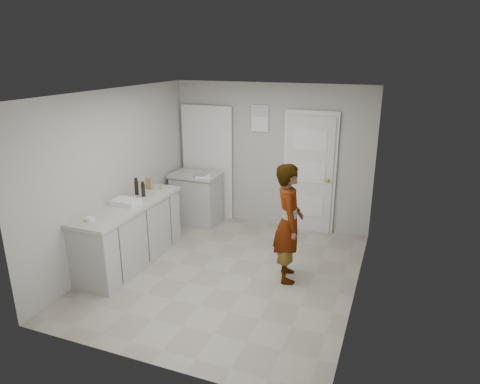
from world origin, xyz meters
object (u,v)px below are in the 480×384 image
at_px(spice_jar, 161,187).
at_px(egg_bowl, 90,219).
at_px(cake_mix_box, 149,184).
at_px(baking_dish, 126,202).
at_px(oil_cruet_b, 136,186).
at_px(oil_cruet_a, 143,189).
at_px(person, 289,223).

bearing_deg(spice_jar, egg_bowl, -95.65).
bearing_deg(cake_mix_box, spice_jar, 27.65).
distance_m(spice_jar, baking_dish, 0.79).
bearing_deg(oil_cruet_b, cake_mix_box, 86.01).
bearing_deg(spice_jar, oil_cruet_a, -98.40).
height_order(cake_mix_box, spice_jar, cake_mix_box).
bearing_deg(oil_cruet_a, spice_jar, 81.60).
distance_m(cake_mix_box, egg_bowl, 1.43).
distance_m(baking_dish, egg_bowl, 0.70).
xyz_separation_m(cake_mix_box, spice_jar, (0.18, 0.06, -0.05)).
bearing_deg(oil_cruet_a, cake_mix_box, 108.79).
distance_m(cake_mix_box, baking_dish, 0.73).
bearing_deg(oil_cruet_a, oil_cruet_b, 166.54).
xyz_separation_m(cake_mix_box, baking_dish, (0.08, -0.72, -0.06)).
distance_m(person, spice_jar, 2.21).
xyz_separation_m(cake_mix_box, oil_cruet_b, (-0.02, -0.31, 0.04)).
distance_m(spice_jar, egg_bowl, 1.49).
bearing_deg(oil_cruet_a, person, 0.48).
height_order(oil_cruet_a, oil_cruet_b, oil_cruet_b).
xyz_separation_m(person, oil_cruet_b, (-2.37, 0.01, 0.24)).
xyz_separation_m(spice_jar, baking_dish, (-0.10, -0.79, -0.01)).
xyz_separation_m(oil_cruet_a, oil_cruet_b, (-0.14, 0.03, 0.02)).
bearing_deg(egg_bowl, cake_mix_box, 91.18).
bearing_deg(person, oil_cruet_b, 70.29).
height_order(cake_mix_box, egg_bowl, cake_mix_box).
bearing_deg(baking_dish, person, 10.00).
bearing_deg(baking_dish, oil_cruet_b, 103.69).
xyz_separation_m(baking_dish, egg_bowl, (-0.05, -0.70, -0.01)).
relative_size(cake_mix_box, baking_dish, 0.46).
distance_m(person, baking_dish, 2.31).
bearing_deg(spice_jar, cake_mix_box, -160.81).
xyz_separation_m(spice_jar, oil_cruet_b, (-0.20, -0.37, 0.09)).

